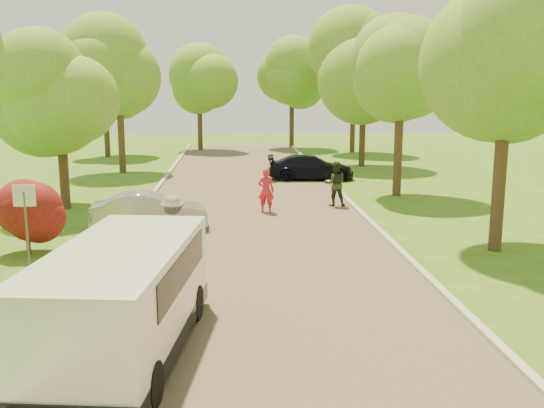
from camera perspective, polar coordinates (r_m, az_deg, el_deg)
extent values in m
plane|color=#336317|center=(12.11, -0.65, -11.13)|extent=(100.00, 100.00, 0.00)
cube|color=#4C4438|center=(19.75, -1.89, -2.42)|extent=(8.00, 60.00, 0.01)
cube|color=#B2AD9E|center=(20.03, -13.56, -2.37)|extent=(0.18, 60.00, 0.12)
cube|color=#B2AD9E|center=(20.26, 9.64, -2.06)|extent=(0.18, 60.00, 0.12)
cylinder|color=#59595E|center=(16.46, -22.07, -2.35)|extent=(0.06, 0.06, 2.00)
cube|color=white|center=(16.29, -22.30, 0.74)|extent=(0.55, 0.04, 0.55)
cylinder|color=#382619|center=(18.15, -21.96, -3.28)|extent=(0.12, 0.12, 0.70)
sphere|color=#590F0F|center=(17.99, -22.13, -0.96)|extent=(1.70, 1.70, 1.70)
cylinder|color=#382619|center=(24.26, -19.02, 3.25)|extent=(0.36, 0.36, 3.15)
sphere|color=#4F8C26|center=(24.08, -19.44, 9.94)|extent=(4.20, 4.20, 4.20)
sphere|color=#4F8C26|center=(23.93, -18.05, 11.54)|extent=(3.15, 3.15, 3.15)
cylinder|color=#382619|center=(33.85, -13.99, 6.08)|extent=(0.36, 0.36, 3.83)
sphere|color=#4F8C26|center=(33.76, -14.26, 11.75)|extent=(4.80, 4.80, 4.80)
sphere|color=#4F8C26|center=(33.66, -13.08, 13.03)|extent=(3.60, 3.60, 3.60)
cylinder|color=#382619|center=(18.01, 20.58, 1.79)|extent=(0.36, 0.36, 3.83)
sphere|color=#4F8C26|center=(17.84, 21.32, 12.67)|extent=(5.00, 5.00, 5.00)
sphere|color=#4F8C26|center=(18.21, 23.70, 14.83)|extent=(3.75, 3.75, 3.75)
cylinder|color=#382619|center=(26.32, 11.76, 4.41)|extent=(0.36, 0.36, 3.38)
sphere|color=#4F8C26|center=(26.17, 12.02, 10.96)|extent=(4.40, 4.40, 4.40)
sphere|color=#4F8C26|center=(26.36, 13.49, 12.34)|extent=(3.30, 3.30, 3.30)
cylinder|color=#382619|center=(36.11, 8.50, 6.73)|extent=(0.36, 0.36, 4.05)
sphere|color=#4F8C26|center=(36.04, 8.66, 12.43)|extent=(5.20, 5.20, 5.20)
sphere|color=#4F8C26|center=(36.24, 9.94, 13.61)|extent=(3.90, 3.90, 3.90)
cylinder|color=#382619|center=(42.15, -15.31, 6.73)|extent=(0.36, 0.36, 3.60)
sphere|color=#4F8C26|center=(42.07, -15.53, 11.22)|extent=(5.00, 5.00, 5.00)
sphere|color=#4F8C26|center=(41.94, -14.56, 12.29)|extent=(3.75, 3.75, 3.75)
cylinder|color=#382619|center=(44.14, 7.59, 7.33)|extent=(0.36, 0.36, 3.83)
sphere|color=#4F8C26|center=(44.07, 7.71, 11.77)|extent=(5.00, 5.00, 5.00)
sphere|color=#4F8C26|center=(44.24, 8.71, 12.71)|extent=(3.75, 3.75, 3.75)
cylinder|color=#382619|center=(45.37, -6.79, 7.16)|extent=(0.36, 0.36, 3.38)
sphere|color=#4F8C26|center=(45.28, -6.88, 11.11)|extent=(4.80, 4.80, 4.80)
sphere|color=#4F8C26|center=(45.26, -5.97, 12.04)|extent=(3.60, 3.60, 3.60)
cylinder|color=#382619|center=(47.51, 1.87, 7.53)|extent=(0.36, 0.36, 3.60)
sphere|color=#4F8C26|center=(47.44, 1.89, 11.51)|extent=(5.00, 5.00, 5.00)
sphere|color=#4F8C26|center=(47.53, 2.82, 12.41)|extent=(3.75, 3.75, 3.75)
cube|color=white|center=(10.68, -13.96, -8.46)|extent=(2.64, 5.29, 1.74)
cube|color=black|center=(10.94, -13.78, -12.13)|extent=(2.67, 5.40, 0.32)
cube|color=black|center=(10.79, -13.64, -5.88)|extent=(2.48, 3.83, 0.58)
cylinder|color=black|center=(9.81, -22.02, -15.21)|extent=(0.34, 0.72, 0.70)
cylinder|color=black|center=(9.22, -11.45, -16.35)|extent=(0.34, 0.72, 0.70)
cylinder|color=black|center=(12.70, -15.43, -8.79)|extent=(0.34, 0.72, 0.70)
cylinder|color=black|center=(12.24, -7.34, -9.22)|extent=(0.34, 0.72, 0.70)
imported|color=#9E9EA3|center=(19.99, -11.42, -0.68)|extent=(3.80, 1.55, 1.22)
imported|color=black|center=(30.55, 3.65, 3.47)|extent=(4.41, 1.98, 1.25)
cube|color=black|center=(15.72, -9.19, -5.64)|extent=(0.28, 0.92, 0.02)
cylinder|color=#BFCC4C|center=(16.04, -8.81, -5.52)|extent=(0.03, 0.07, 0.07)
cylinder|color=#BFCC4C|center=(16.05, -9.40, -5.53)|extent=(0.03, 0.07, 0.07)
cylinder|color=#BFCC4C|center=(15.42, -8.95, -6.20)|extent=(0.03, 0.07, 0.07)
cylinder|color=#BFCC4C|center=(15.43, -9.56, -6.20)|extent=(0.03, 0.07, 0.07)
imported|color=slate|center=(15.49, -9.29, -2.44)|extent=(1.17, 0.70, 1.78)
imported|color=red|center=(22.36, -0.57, 1.28)|extent=(0.67, 0.52, 1.64)
imported|color=#262D1B|center=(23.68, 5.94, 1.90)|extent=(0.87, 0.68, 1.75)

